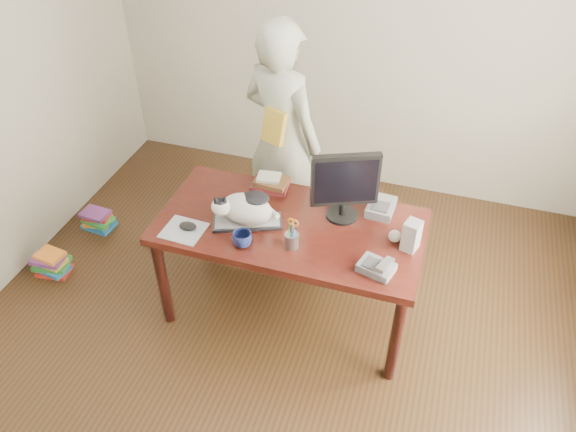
# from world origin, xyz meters

# --- Properties ---
(room) EXTENTS (4.50, 4.50, 4.50)m
(room) POSITION_xyz_m (0.00, 0.00, 1.35)
(room) COLOR black
(room) RESTS_ON ground
(desk) EXTENTS (1.60, 0.80, 0.75)m
(desk) POSITION_xyz_m (0.00, 0.68, 0.60)
(desk) COLOR black
(desk) RESTS_ON ground
(keyboard) EXTENTS (0.44, 0.30, 0.02)m
(keyboard) POSITION_xyz_m (-0.25, 0.52, 0.76)
(keyboard) COLOR black
(keyboard) RESTS_ON desk
(cat) EXTENTS (0.39, 0.30, 0.23)m
(cat) POSITION_xyz_m (-0.26, 0.52, 0.87)
(cat) COLOR white
(cat) RESTS_ON keyboard
(monitor) EXTENTS (0.39, 0.26, 0.45)m
(monitor) POSITION_xyz_m (0.28, 0.75, 1.01)
(monitor) COLOR black
(monitor) RESTS_ON desk
(pen_cup) EXTENTS (0.10, 0.10, 0.21)m
(pen_cup) POSITION_xyz_m (0.07, 0.41, 0.81)
(pen_cup) COLOR gray
(pen_cup) RESTS_ON desk
(mousepad) EXTENTS (0.25, 0.23, 0.01)m
(mousepad) POSITION_xyz_m (-0.59, 0.35, 0.75)
(mousepad) COLOR #B4B9C0
(mousepad) RESTS_ON desk
(mouse) EXTENTS (0.11, 0.07, 0.04)m
(mouse) POSITION_xyz_m (-0.57, 0.37, 0.77)
(mouse) COLOR black
(mouse) RESTS_ON mousepad
(coffee_mug) EXTENTS (0.15, 0.15, 0.09)m
(coffee_mug) POSITION_xyz_m (-0.21, 0.33, 0.80)
(coffee_mug) COLOR #0D1437
(coffee_mug) RESTS_ON desk
(phone) EXTENTS (0.22, 0.18, 0.09)m
(phone) POSITION_xyz_m (0.57, 0.36, 0.78)
(phone) COLOR slate
(phone) RESTS_ON desk
(speaker) EXTENTS (0.11, 0.12, 0.19)m
(speaker) POSITION_xyz_m (0.71, 0.60, 0.85)
(speaker) COLOR #9B9B9E
(speaker) RESTS_ON desk
(baseball) EXTENTS (0.07, 0.07, 0.07)m
(baseball) POSITION_xyz_m (0.62, 0.64, 0.79)
(baseball) COLOR beige
(baseball) RESTS_ON desk
(book_stack) EXTENTS (0.24, 0.19, 0.09)m
(book_stack) POSITION_xyz_m (-0.23, 0.91, 0.79)
(book_stack) COLOR #4B1419
(book_stack) RESTS_ON desk
(calculator) EXTENTS (0.17, 0.22, 0.06)m
(calculator) POSITION_xyz_m (0.49, 0.89, 0.78)
(calculator) COLOR slate
(calculator) RESTS_ON desk
(person) EXTENTS (0.73, 0.61, 1.72)m
(person) POSITION_xyz_m (-0.29, 1.34, 0.86)
(person) COLOR white
(person) RESTS_ON ground
(held_book) EXTENTS (0.19, 0.15, 0.23)m
(held_book) POSITION_xyz_m (-0.29, 1.17, 1.05)
(held_book) COLOR gold
(held_book) RESTS_ON person
(book_pile_a) EXTENTS (0.27, 0.22, 0.18)m
(book_pile_a) POSITION_xyz_m (-1.75, 0.40, 0.09)
(book_pile_a) COLOR #AB2018
(book_pile_a) RESTS_ON ground
(book_pile_b) EXTENTS (0.26, 0.20, 0.15)m
(book_pile_b) POSITION_xyz_m (-1.72, 0.95, 0.07)
(book_pile_b) COLOR #1B60A2
(book_pile_b) RESTS_ON ground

